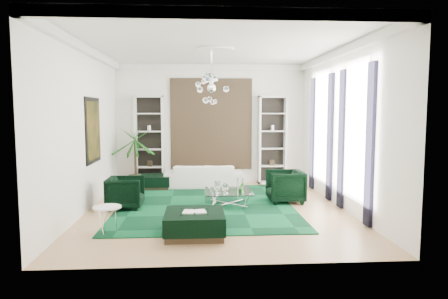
{
  "coord_description": "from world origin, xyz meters",
  "views": [
    {
      "loc": [
        -0.43,
        -9.3,
        2.32
      ],
      "look_at": [
        0.21,
        0.5,
        1.37
      ],
      "focal_mm": 32.0,
      "sensor_mm": 36.0,
      "label": 1
    }
  ],
  "objects": [
    {
      "name": "curtain_near_a",
      "position": [
        2.96,
        -1.68,
        1.65
      ],
      "size": [
        0.07,
        0.3,
        3.25
      ],
      "primitive_type": "cube",
      "color": "black",
      "rests_on": "floor"
    },
    {
      "name": "wall_front",
      "position": [
        0.0,
        -3.51,
        1.9
      ],
      "size": [
        6.0,
        0.02,
        3.8
      ],
      "primitive_type": "cube",
      "color": "white",
      "rests_on": "ground"
    },
    {
      "name": "sofa",
      "position": [
        -0.26,
        2.79,
        0.34
      ],
      "size": [
        2.36,
        0.92,
        0.69
      ],
      "primitive_type": "imported",
      "rotation": [
        0.0,
        0.0,
        3.14
      ],
      "color": "silver",
      "rests_on": "floor"
    },
    {
      "name": "book",
      "position": [
        -0.5,
        -1.99,
        0.46
      ],
      "size": [
        0.43,
        0.29,
        0.03
      ],
      "primitive_type": "cube",
      "color": "white",
      "rests_on": "ottoman_front"
    },
    {
      "name": "wall_back",
      "position": [
        0.0,
        3.51,
        1.9
      ],
      "size": [
        6.0,
        0.02,
        3.8
      ],
      "primitive_type": "cube",
      "color": "white",
      "rests_on": "ground"
    },
    {
      "name": "window_far",
      "position": [
        2.99,
        1.5,
        1.9
      ],
      "size": [
        0.03,
        1.1,
        2.9
      ],
      "primitive_type": "cube",
      "color": "white",
      "rests_on": "wall_right"
    },
    {
      "name": "floor",
      "position": [
        0.0,
        0.0,
        -0.01
      ],
      "size": [
        6.0,
        7.0,
        0.02
      ],
      "primitive_type": "cube",
      "color": "tan",
      "rests_on": "ground"
    },
    {
      "name": "wall_right",
      "position": [
        3.01,
        0.0,
        1.9
      ],
      "size": [
        0.02,
        7.0,
        3.8
      ],
      "primitive_type": "cube",
      "color": "white",
      "rests_on": "ground"
    },
    {
      "name": "armchair_left",
      "position": [
        -2.16,
        0.19,
        0.38
      ],
      "size": [
        0.84,
        0.81,
        0.76
      ],
      "primitive_type": "imported",
      "rotation": [
        0.0,
        0.0,
        1.57
      ],
      "color": "black",
      "rests_on": "floor"
    },
    {
      "name": "ottoman_front",
      "position": [
        -0.5,
        -1.99,
        0.22
      ],
      "size": [
        1.1,
        1.1,
        0.44
      ],
      "primitive_type": "cube",
      "color": "black",
      "rests_on": "floor"
    },
    {
      "name": "table_plant",
      "position": [
        0.59,
        -0.01,
        0.51
      ],
      "size": [
        0.13,
        0.11,
        0.24
      ],
      "primitive_type": "imported",
      "color": "#1A6219",
      "rests_on": "coffee_table"
    },
    {
      "name": "armchair_right",
      "position": [
        1.78,
        0.59,
        0.41
      ],
      "size": [
        0.9,
        0.88,
        0.82
      ],
      "primitive_type": "imported",
      "rotation": [
        0.0,
        0.0,
        -1.57
      ],
      "color": "black",
      "rests_on": "floor"
    },
    {
      "name": "ottoman_side",
      "position": [
        -1.72,
        2.66,
        0.2
      ],
      "size": [
        0.89,
        0.89,
        0.4
      ],
      "primitive_type": "cube",
      "color": "black",
      "rests_on": "floor"
    },
    {
      "name": "coffee_table",
      "position": [
        0.31,
        0.22,
        0.19
      ],
      "size": [
        1.13,
        1.13,
        0.39
      ],
      "primitive_type": null,
      "color": "white",
      "rests_on": "floor"
    },
    {
      "name": "window_near",
      "position": [
        2.99,
        -0.9,
        1.9
      ],
      "size": [
        0.03,
        1.1,
        2.9
      ],
      "primitive_type": "cube",
      "color": "white",
      "rests_on": "wall_right"
    },
    {
      "name": "shelving_right",
      "position": [
        1.95,
        3.31,
        1.4
      ],
      "size": [
        0.9,
        0.38,
        2.8
      ],
      "primitive_type": null,
      "color": "white",
      "rests_on": "floor"
    },
    {
      "name": "ceiling_medallion",
      "position": [
        0.0,
        0.3,
        3.77
      ],
      "size": [
        0.9,
        0.9,
        0.05
      ],
      "primitive_type": "cylinder",
      "color": "white",
      "rests_on": "ceiling"
    },
    {
      "name": "crown_molding",
      "position": [
        0.0,
        0.0,
        3.7
      ],
      "size": [
        6.0,
        7.0,
        0.18
      ],
      "primitive_type": null,
      "color": "white",
      "rests_on": "ceiling"
    },
    {
      "name": "curtain_far_a",
      "position": [
        2.96,
        0.72,
        1.65
      ],
      "size": [
        0.07,
        0.3,
        3.25
      ],
      "primitive_type": "cube",
      "color": "black",
      "rests_on": "floor"
    },
    {
      "name": "curtain_far_b",
      "position": [
        2.96,
        2.28,
        1.65
      ],
      "size": [
        0.07,
        0.3,
        3.25
      ],
      "primitive_type": "cube",
      "color": "black",
      "rests_on": "floor"
    },
    {
      "name": "painting",
      "position": [
        -2.97,
        0.6,
        1.85
      ],
      "size": [
        0.04,
        1.3,
        1.6
      ],
      "primitive_type": "cube",
      "color": "black",
      "rests_on": "wall_left"
    },
    {
      "name": "tapestry",
      "position": [
        0.0,
        3.46,
        1.9
      ],
      "size": [
        2.5,
        0.06,
        2.8
      ],
      "primitive_type": "cube",
      "color": "black",
      "rests_on": "wall_back"
    },
    {
      "name": "curtain_near_b",
      "position": [
        2.96,
        -0.12,
        1.65
      ],
      "size": [
        0.07,
        0.3,
        3.25
      ],
      "primitive_type": "cube",
      "color": "black",
      "rests_on": "floor"
    },
    {
      "name": "shelving_left",
      "position": [
        -1.95,
        3.31,
        1.4
      ],
      "size": [
        0.9,
        0.38,
        2.8
      ],
      "primitive_type": null,
      "color": "white",
      "rests_on": "floor"
    },
    {
      "name": "wall_left",
      "position": [
        -3.01,
        0.0,
        1.9
      ],
      "size": [
        0.02,
        7.0,
        3.8
      ],
      "primitive_type": "cube",
      "color": "white",
      "rests_on": "ground"
    },
    {
      "name": "ceiling",
      "position": [
        0.0,
        0.0,
        3.81
      ],
      "size": [
        6.0,
        7.0,
        0.02
      ],
      "primitive_type": "cube",
      "color": "white",
      "rests_on": "ground"
    },
    {
      "name": "rug",
      "position": [
        -0.26,
        0.39,
        0.01
      ],
      "size": [
        4.2,
        5.0,
        0.02
      ],
      "primitive_type": "cube",
      "color": "black",
      "rests_on": "floor"
    },
    {
      "name": "palm",
      "position": [
        -2.32,
        2.82,
        1.18
      ],
      "size": [
        1.48,
        1.48,
        2.36
      ],
      "primitive_type": null,
      "color": "#1A6219",
      "rests_on": "floor"
    },
    {
      "name": "chandelier",
      "position": [
        -0.1,
        0.21,
        2.85
      ],
      "size": [
        0.84,
        0.84,
        0.76
      ],
      "primitive_type": null,
      "color": "white",
      "rests_on": "ceiling"
    },
    {
      "name": "side_table",
      "position": [
        -2.15,
        -1.78,
        0.25
      ],
      "size": [
        0.53,
        0.53,
        0.51
      ],
      "primitive_type": "cylinder",
      "color": "white",
      "rests_on": "floor"
    }
  ]
}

